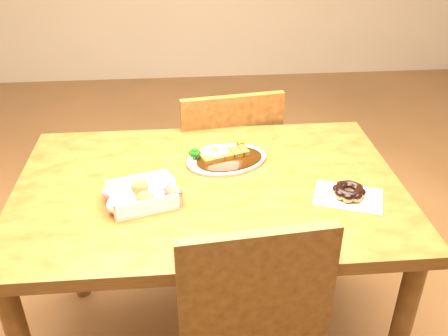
{
  "coord_description": "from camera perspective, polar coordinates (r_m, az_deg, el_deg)",
  "views": [
    {
      "loc": [
        -0.07,
        -1.31,
        1.58
      ],
      "look_at": [
        0.05,
        -0.01,
        0.81
      ],
      "focal_mm": 40.0,
      "sensor_mm": 36.0,
      "label": 1
    }
  ],
  "objects": [
    {
      "name": "table",
      "position": [
        1.61,
        -1.68,
        -4.77
      ],
      "size": [
        1.2,
        0.8,
        0.75
      ],
      "color": "#4C290F",
      "rests_on": "ground"
    },
    {
      "name": "pon_de_ring",
      "position": [
        1.53,
        14.08,
        -2.65
      ],
      "size": [
        0.23,
        0.2,
        0.04
      ],
      "rotation": [
        0.0,
        0.0,
        -0.36
      ],
      "color": "silver",
      "rests_on": "table"
    },
    {
      "name": "donut_box",
      "position": [
        1.48,
        -9.29,
        -2.92
      ],
      "size": [
        0.23,
        0.19,
        0.05
      ],
      "rotation": [
        0.0,
        0.0,
        0.28
      ],
      "color": "white",
      "rests_on": "table"
    },
    {
      "name": "chair_far",
      "position": [
        2.16,
        0.15,
        -0.2
      ],
      "size": [
        0.47,
        0.47,
        0.87
      ],
      "rotation": [
        0.0,
        0.0,
        3.28
      ],
      "color": "#4C290F",
      "rests_on": "ground"
    },
    {
      "name": "katsu_curry_plate",
      "position": [
        1.67,
        0.1,
        1.2
      ],
      "size": [
        0.31,
        0.26,
        0.05
      ],
      "rotation": [
        0.0,
        0.0,
        0.29
      ],
      "color": "white",
      "rests_on": "table"
    }
  ]
}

